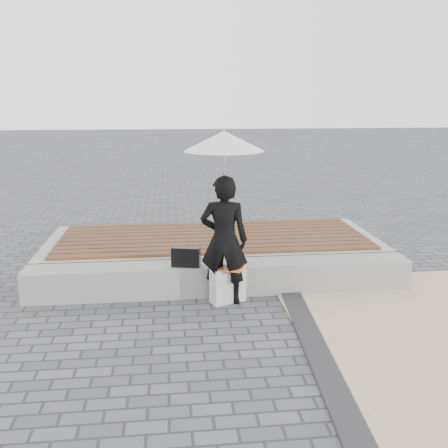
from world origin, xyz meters
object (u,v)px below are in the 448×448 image
at_px(parasol, 224,141).
at_px(canvas_tote, 228,284).
at_px(seating_ledge, 221,277).
at_px(handbag, 186,257).
at_px(woman, 224,240).

relative_size(parasol, canvas_tote, 2.67).
xyz_separation_m(seating_ledge, parasol, (-0.00, -0.33, 1.79)).
bearing_deg(handbag, parasol, -13.64).
bearing_deg(handbag, seating_ledge, 24.85).
bearing_deg(woman, handbag, -14.85).
relative_size(woman, handbag, 4.46).
xyz_separation_m(parasol, handbag, (-0.46, 0.23, -1.47)).
bearing_deg(canvas_tote, parasol, 143.01).
relative_size(woman, canvas_tote, 3.53).
bearing_deg(canvas_tote, woman, 143.01).
relative_size(handbag, canvas_tote, 0.79).
distance_m(seating_ledge, parasol, 1.82).
bearing_deg(parasol, woman, 180.00).
distance_m(parasol, canvas_tote, 1.77).
relative_size(seating_ledge, canvas_tote, 11.04).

